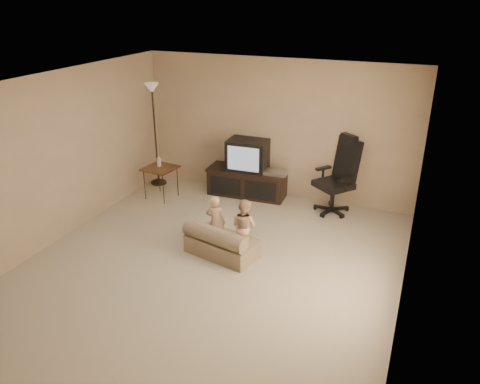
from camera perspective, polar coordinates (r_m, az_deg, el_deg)
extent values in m
plane|color=#BBAF95|center=(6.61, -3.50, -8.97)|extent=(5.50, 5.50, 0.00)
plane|color=white|center=(5.69, -4.12, 12.87)|extent=(5.50, 5.50, 0.00)
plane|color=tan|center=(8.46, 4.49, 7.63)|extent=(5.00, 0.00, 5.00)
plane|color=tan|center=(4.06, -21.49, -12.60)|extent=(5.00, 0.00, 5.00)
plane|color=tan|center=(7.43, -21.41, 3.84)|extent=(0.00, 5.50, 5.50)
plane|color=tan|center=(5.49, 20.38, -2.73)|extent=(0.00, 5.50, 5.50)
cube|color=black|center=(8.70, 0.90, 1.04)|extent=(1.45, 0.58, 0.46)
cube|color=black|center=(8.61, 0.91, 2.64)|extent=(1.49, 0.62, 0.04)
cube|color=black|center=(8.58, -1.78, 0.75)|extent=(0.59, 0.05, 0.35)
cube|color=black|center=(8.38, 2.50, 0.15)|extent=(0.59, 0.05, 0.35)
cube|color=black|center=(8.52, 0.97, 4.58)|extent=(0.74, 0.54, 0.56)
cube|color=white|center=(8.29, 0.39, 4.04)|extent=(0.58, 0.04, 0.44)
cube|color=#B7B7BA|center=(8.39, 4.42, 2.39)|extent=(0.42, 0.30, 0.06)
cylinder|color=black|center=(8.15, 11.18, -0.72)|extent=(0.08, 0.08, 0.43)
cube|color=black|center=(8.05, 11.32, 0.89)|extent=(0.75, 0.75, 0.10)
cube|color=black|center=(8.08, 12.94, 3.83)|extent=(0.52, 0.47, 0.76)
cube|color=black|center=(7.97, 13.17, 6.23)|extent=(0.32, 0.28, 0.17)
cube|color=black|center=(8.19, 10.13, 2.88)|extent=(0.24, 0.28, 0.04)
cube|color=black|center=(7.78, 12.80, 1.56)|extent=(0.24, 0.28, 0.04)
cube|color=brown|center=(8.59, -9.72, 2.88)|extent=(0.59, 0.59, 0.03)
cylinder|color=black|center=(8.67, -11.56, 0.89)|extent=(0.01, 0.01, 0.59)
cylinder|color=black|center=(8.42, -9.34, 0.36)|extent=(0.01, 0.01, 0.59)
cylinder|color=black|center=(8.97, -9.83, 1.80)|extent=(0.01, 0.01, 0.59)
cylinder|color=black|center=(8.73, -7.63, 1.32)|extent=(0.01, 0.01, 0.59)
cylinder|color=beige|center=(8.62, -9.86, 3.59)|extent=(0.07, 0.07, 0.15)
cone|color=beige|center=(8.59, -9.91, 4.23)|extent=(0.06, 0.06, 0.05)
cylinder|color=black|center=(9.46, -9.87, 1.16)|extent=(0.31, 0.31, 0.03)
cylinder|color=black|center=(9.15, -10.27, 6.55)|extent=(0.03, 0.03, 1.87)
cone|color=beige|center=(8.93, -10.71, 12.36)|extent=(0.26, 0.26, 0.18)
cube|color=gray|center=(6.81, -2.11, -6.57)|extent=(1.11, 0.76, 0.27)
cylinder|color=gray|center=(6.57, -3.08, -5.35)|extent=(1.03, 0.46, 0.24)
imported|color=#D5A985|center=(6.88, -3.00, -3.65)|extent=(0.32, 0.25, 0.82)
imported|color=#D5A985|center=(6.73, 0.50, -4.20)|extent=(0.46, 0.34, 0.84)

